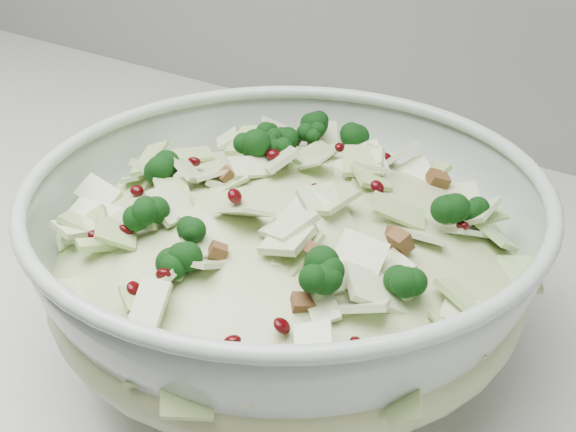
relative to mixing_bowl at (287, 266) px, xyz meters
name	(u,v)px	position (x,y,z in m)	size (l,w,h in m)	color
mixing_bowl	(287,266)	(0.00, 0.00, 0.00)	(0.41, 0.41, 0.13)	#ACBDAF
salad	(287,238)	(0.00, 0.00, 0.02)	(0.42, 0.42, 0.13)	#BCCB8B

